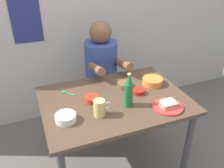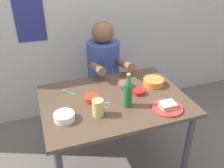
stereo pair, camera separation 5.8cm
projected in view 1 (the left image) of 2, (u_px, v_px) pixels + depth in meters
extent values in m
plane|color=#59544F|center=(114.00, 166.00, 2.20)|extent=(6.00, 6.00, 0.00)
cube|color=navy|center=(25.00, 12.00, 2.25)|extent=(0.28, 0.01, 0.60)
cube|color=#4C3828|center=(114.00, 100.00, 1.84)|extent=(1.10, 0.80, 0.03)
cylinder|color=#3F3F44|center=(187.00, 148.00, 1.90)|extent=(0.05, 0.05, 0.71)
cylinder|color=#3F3F44|center=(49.00, 126.00, 2.14)|extent=(0.05, 0.05, 0.71)
cylinder|color=#3F3F44|center=(146.00, 104.00, 2.45)|extent=(0.05, 0.05, 0.71)
cylinder|color=#4C4C51|center=(102.00, 108.00, 2.64)|extent=(0.08, 0.08, 0.41)
cylinder|color=maroon|center=(102.00, 91.00, 2.53)|extent=(0.34, 0.34, 0.04)
cylinder|color=#33478C|center=(101.00, 67.00, 2.39)|extent=(0.32, 0.32, 0.52)
sphere|color=brown|center=(100.00, 32.00, 2.22)|extent=(0.21, 0.21, 0.21)
cylinder|color=brown|center=(96.00, 69.00, 2.09)|extent=(0.07, 0.31, 0.14)
cylinder|color=brown|center=(123.00, 64.00, 2.18)|extent=(0.07, 0.31, 0.14)
cylinder|color=red|center=(168.00, 107.00, 1.72)|extent=(0.22, 0.22, 0.01)
cube|color=beige|center=(168.00, 105.00, 1.72)|extent=(0.11, 0.09, 0.01)
cube|color=#9E592D|center=(168.00, 104.00, 1.71)|extent=(0.11, 0.09, 0.01)
cube|color=beige|center=(168.00, 102.00, 1.70)|extent=(0.11, 0.09, 0.01)
cylinder|color=#D1BC66|center=(99.00, 108.00, 1.62)|extent=(0.08, 0.08, 0.12)
torus|color=silver|center=(107.00, 105.00, 1.63)|extent=(0.06, 0.01, 0.06)
cylinder|color=#19602D|center=(129.00, 95.00, 1.70)|extent=(0.06, 0.06, 0.18)
cone|color=#19602D|center=(129.00, 80.00, 1.64)|extent=(0.05, 0.05, 0.07)
cylinder|color=#BFB74C|center=(129.00, 74.00, 1.62)|extent=(0.03, 0.03, 0.01)
cylinder|color=brown|center=(125.00, 85.00, 1.97)|extent=(0.12, 0.12, 0.04)
cylinder|color=brown|center=(125.00, 84.00, 1.97)|extent=(0.10, 0.10, 0.02)
cylinder|color=orange|center=(152.00, 81.00, 2.01)|extent=(0.17, 0.17, 0.05)
cylinder|color=#B25B2D|center=(153.00, 80.00, 2.01)|extent=(0.14, 0.14, 0.02)
cylinder|color=#B21E14|center=(139.00, 92.00, 1.89)|extent=(0.10, 0.10, 0.03)
cylinder|color=maroon|center=(139.00, 91.00, 1.88)|extent=(0.08, 0.08, 0.02)
cylinder|color=silver|center=(66.00, 118.00, 1.58)|extent=(0.14, 0.14, 0.05)
cylinder|color=tan|center=(66.00, 116.00, 1.58)|extent=(0.11, 0.11, 0.02)
cylinder|color=red|center=(92.00, 99.00, 1.79)|extent=(0.11, 0.11, 0.04)
cylinder|color=#A33521|center=(92.00, 98.00, 1.79)|extent=(0.09, 0.09, 0.02)
cylinder|color=#26A559|center=(70.00, 94.00, 1.88)|extent=(0.08, 0.09, 0.01)
ellipsoid|color=#26A559|center=(64.00, 92.00, 1.90)|extent=(0.04, 0.02, 0.01)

